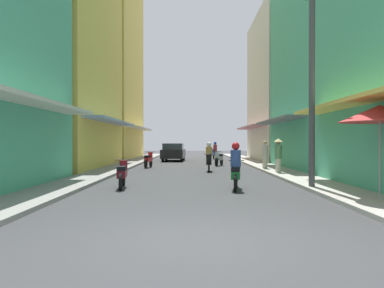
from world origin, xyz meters
The scene contains 18 objects.
ground_plane centered at (0.00, 15.21, 0.00)m, with size 84.54×84.54×0.00m, color #38383A.
sidewalk_left centered at (-4.48, 15.21, 0.06)m, with size 1.65×46.43×0.12m, color gray.
sidewalk_right centered at (4.48, 15.21, 0.06)m, with size 1.65×46.43×0.12m, color #ADA89E.
building_left_mid centered at (-8.30, 16.17, 7.32)m, with size 7.05×10.62×14.65m.
building_left_far centered at (-8.30, 27.88, 8.58)m, with size 7.05×11.27×17.17m.
building_right_mid centered at (8.30, 14.88, 8.47)m, with size 7.05×8.51×16.96m.
building_right_far centered at (8.30, 24.69, 6.09)m, with size 7.05×10.14×12.19m.
motorbike_red centered at (-2.74, 16.56, 0.50)m, with size 0.55×1.81×0.96m.
motorbike_maroon centered at (-2.47, 6.68, 0.50)m, with size 0.55×1.81×0.96m.
motorbike_black centered at (0.84, 13.68, 0.70)m, with size 0.55×1.81×1.58m.
motorbike_green centered at (1.39, 6.24, 0.70)m, with size 0.57×1.80×1.58m.
motorbike_blue centered at (1.99, 26.97, 0.70)m, with size 0.55×1.81×1.58m.
motorbike_silver centered at (1.71, 18.24, 0.50)m, with size 0.78×1.73×0.96m.
parked_car centered at (-1.60, 24.36, 0.74)m, with size 1.91×4.16×1.45m.
pedestrian_midway centered at (3.96, 14.24, 0.82)m, with size 0.34×0.34×1.65m.
pedestrian_far centered at (4.09, 11.70, 0.99)m, with size 0.44×0.44×1.75m.
vendor_umbrella centered at (4.87, 3.73, 2.34)m, with size 2.10×2.10×2.56m.
utility_pole centered at (3.90, 6.22, 3.64)m, with size 0.20×1.20×7.13m.
Camera 1 is at (-0.07, -5.88, 1.60)m, focal length 34.22 mm.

